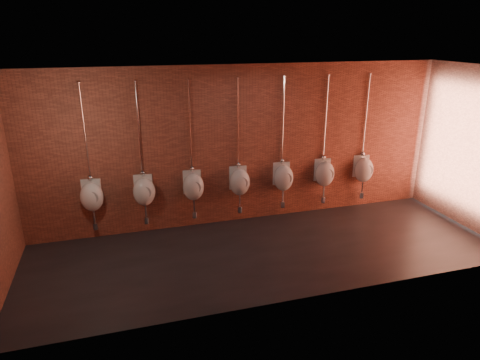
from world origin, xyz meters
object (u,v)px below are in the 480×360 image
at_px(urinal_2, 193,186).
at_px(urinal_5, 325,173).
at_px(urinal_4, 283,177).
at_px(urinal_0, 92,196).
at_px(urinal_1, 144,191).
at_px(urinal_3, 240,181).
at_px(urinal_6, 364,169).

distance_m(urinal_2, urinal_5, 2.85).
height_order(urinal_2, urinal_4, same).
relative_size(urinal_2, urinal_5, 1.00).
height_order(urinal_0, urinal_5, same).
xyz_separation_m(urinal_1, urinal_5, (3.80, 0.00, 0.00)).
xyz_separation_m(urinal_3, urinal_6, (2.85, 0.00, 0.00)).
distance_m(urinal_1, urinal_6, 4.75).
height_order(urinal_1, urinal_2, same).
relative_size(urinal_5, urinal_6, 1.00).
bearing_deg(urinal_5, urinal_1, 180.00).
xyz_separation_m(urinal_4, urinal_6, (1.90, 0.00, 0.00)).
relative_size(urinal_4, urinal_5, 1.00).
bearing_deg(urinal_4, urinal_5, 0.00).
xyz_separation_m(urinal_0, urinal_3, (2.85, 0.00, 0.00)).
xyz_separation_m(urinal_2, urinal_3, (0.95, 0.00, 0.00)).
xyz_separation_m(urinal_3, urinal_5, (1.90, 0.00, 0.00)).
bearing_deg(urinal_2, urinal_5, 0.00).
bearing_deg(urinal_5, urinal_2, 180.00).
relative_size(urinal_2, urinal_4, 1.00).
xyz_separation_m(urinal_4, urinal_5, (0.95, 0.00, 0.00)).
relative_size(urinal_1, urinal_5, 1.00).
bearing_deg(urinal_1, urinal_2, 0.00).
distance_m(urinal_1, urinal_4, 2.85).
height_order(urinal_2, urinal_3, same).
bearing_deg(urinal_4, urinal_0, 180.00).
bearing_deg(urinal_1, urinal_6, 0.00).
bearing_deg(urinal_5, urinal_3, 180.00).
xyz_separation_m(urinal_0, urinal_1, (0.95, 0.00, 0.00)).
bearing_deg(urinal_2, urinal_1, 180.00).
bearing_deg(urinal_4, urinal_2, 180.00).
relative_size(urinal_2, urinal_6, 1.00).
height_order(urinal_0, urinal_3, same).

